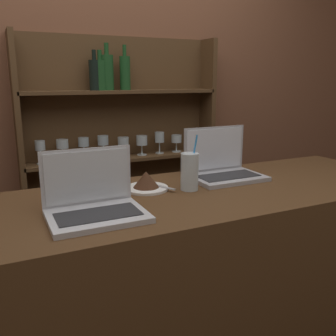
% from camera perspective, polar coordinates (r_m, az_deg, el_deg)
% --- Properties ---
extents(bar_counter, '(2.17, 0.64, 0.97)m').
position_cam_1_polar(bar_counter, '(1.65, 0.90, -20.30)').
color(bar_counter, '#4C3019').
rests_on(bar_counter, ground_plane).
extents(back_wall, '(7.00, 0.06, 2.70)m').
position_cam_1_polar(back_wall, '(2.42, -10.98, 12.01)').
color(back_wall, brown).
rests_on(back_wall, ground_plane).
extents(back_shelf, '(1.24, 0.18, 1.65)m').
position_cam_1_polar(back_shelf, '(2.43, -7.14, 1.02)').
color(back_shelf, brown).
rests_on(back_shelf, ground_plane).
extents(laptop_near, '(0.31, 0.23, 0.21)m').
position_cam_1_polar(laptop_near, '(1.24, -11.21, -5.14)').
color(laptop_near, silver).
rests_on(laptop_near, bar_counter).
extents(laptop_far, '(0.32, 0.22, 0.22)m').
position_cam_1_polar(laptop_far, '(1.70, 8.28, 0.16)').
color(laptop_far, '#ADADB2').
rests_on(laptop_far, bar_counter).
extents(cake_plate, '(0.18, 0.18, 0.08)m').
position_cam_1_polar(cake_plate, '(1.50, -3.34, -2.16)').
color(cake_plate, white).
rests_on(cake_plate, bar_counter).
extents(water_glass, '(0.07, 0.07, 0.22)m').
position_cam_1_polar(water_glass, '(1.49, 3.30, -0.54)').
color(water_glass, silver).
rests_on(water_glass, bar_counter).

